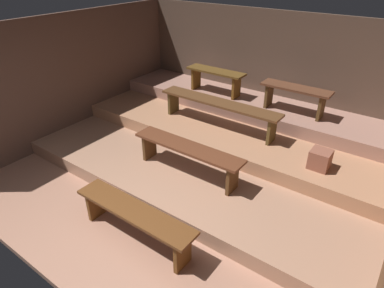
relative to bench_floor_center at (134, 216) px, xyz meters
The scene contains 12 objects.
ground 1.70m from the bench_floor_center, 96.66° to the left, with size 6.21×5.27×0.08m, color #A8765F.
wall_back 3.98m from the bench_floor_center, 92.81° to the left, with size 6.21×0.06×2.21m, color brown.
wall_left 3.44m from the bench_floor_center, 150.69° to the left, with size 0.06×5.27×2.21m, color brown.
platform_lower 2.16m from the bench_floor_center, 95.12° to the left, with size 5.41×3.48×0.22m, color #A97B60.
platform_middle 2.82m from the bench_floor_center, 93.89° to the left, with size 5.41×2.12×0.22m, color #B27B59.
platform_upper 3.37m from the bench_floor_center, 93.27° to the left, with size 5.41×1.05×0.22m, color #A47665.
bench_floor_center is the anchor object (origin of this frame).
bench_lower_center 1.28m from the bench_floor_center, 96.80° to the left, with size 1.74×0.33×0.46m.
bench_middle_center 2.53m from the bench_floor_center, 98.99° to the left, with size 2.21×0.33×0.46m.
bench_upper_left 3.50m from the bench_floor_center, 106.67° to the left, with size 1.17×0.33×0.46m.
bench_upper_right 3.41m from the bench_floor_center, 79.63° to the left, with size 1.17×0.33×0.46m.
wooden_crate_middle 2.63m from the bench_floor_center, 56.37° to the left, with size 0.27×0.27×0.27m, color brown.
Camera 1 is at (2.50, -1.43, 3.05)m, focal length 31.23 mm.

